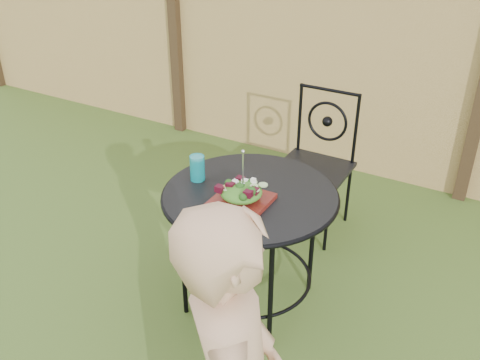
{
  "coord_description": "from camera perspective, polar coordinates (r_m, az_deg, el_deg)",
  "views": [
    {
      "loc": [
        1.57,
        -1.73,
        2.14
      ],
      "look_at": [
        0.36,
        0.4,
        0.75
      ],
      "focal_mm": 40.0,
      "sensor_mm": 36.0,
      "label": 1
    }
  ],
  "objects": [
    {
      "name": "patio_table",
      "position": [
        2.83,
        1.07,
        -3.78
      ],
      "size": [
        0.92,
        0.92,
        0.72
      ],
      "color": "black",
      "rests_on": "ground"
    },
    {
      "name": "salad",
      "position": [
        2.64,
        0.13,
        -1.28
      ],
      "size": [
        0.21,
        0.21,
        0.08
      ],
      "primitive_type": "ellipsoid",
      "color": "#235614",
      "rests_on": "salad_plate"
    },
    {
      "name": "fork",
      "position": [
        2.57,
        0.32,
        1.16
      ],
      "size": [
        0.01,
        0.01,
        0.18
      ],
      "primitive_type": "cylinder",
      "color": "silver",
      "rests_on": "salad"
    },
    {
      "name": "salad_plate",
      "position": [
        2.66,
        0.13,
        -2.24
      ],
      "size": [
        0.27,
        0.27,
        0.02
      ],
      "primitive_type": "cube",
      "color": "#510B13",
      "rests_on": "patio_table"
    },
    {
      "name": "fence",
      "position": [
        4.39,
        7.76,
        13.53
      ],
      "size": [
        8.0,
        0.12,
        1.9
      ],
      "color": "tan",
      "rests_on": "ground"
    },
    {
      "name": "drinking_glass",
      "position": [
        2.85,
        -4.57,
        1.3
      ],
      "size": [
        0.08,
        0.08,
        0.14
      ],
      "primitive_type": "cylinder",
      "color": "#0B838B",
      "rests_on": "patio_table"
    },
    {
      "name": "ground",
      "position": [
        3.17,
        -9.5,
        -13.45
      ],
      "size": [
        60.0,
        60.0,
        0.0
      ],
      "primitive_type": "plane",
      "color": "#2B4416",
      "rests_on": "ground"
    },
    {
      "name": "patio_chair",
      "position": [
        3.6,
        8.13,
        2.19
      ],
      "size": [
        0.46,
        0.46,
        0.95
      ],
      "color": "black",
      "rests_on": "ground"
    }
  ]
}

